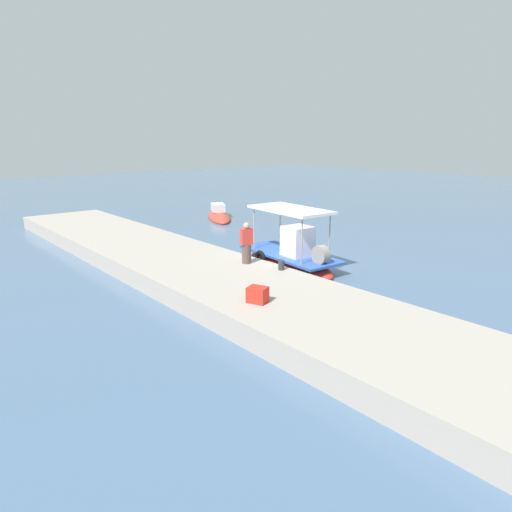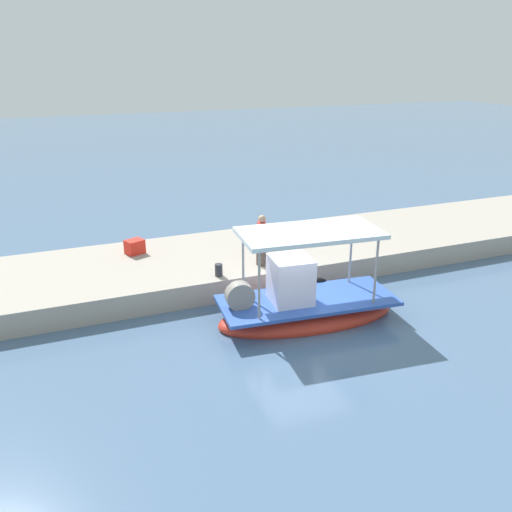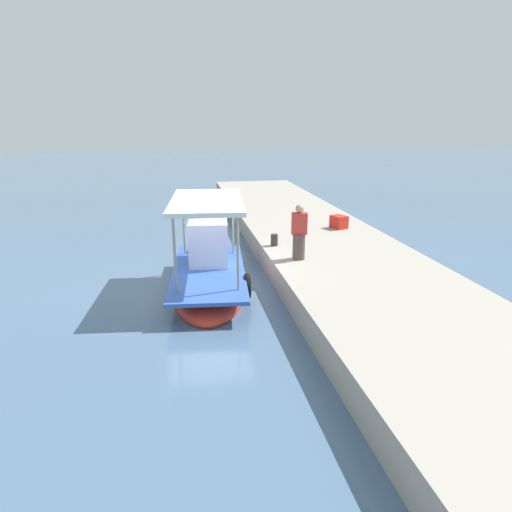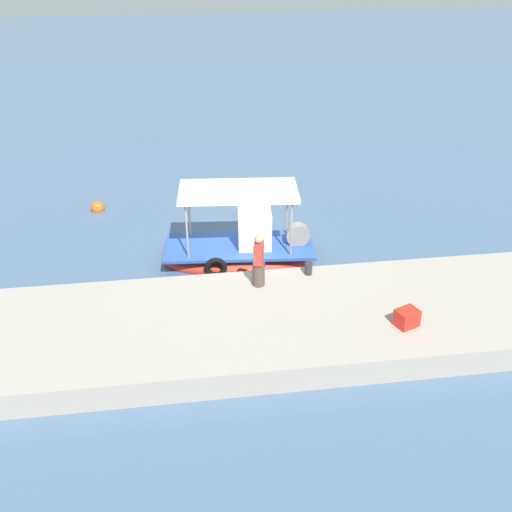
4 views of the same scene
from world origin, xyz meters
name	(u,v)px [view 1 (image 1 of 4)]	position (x,y,z in m)	size (l,w,h in m)	color
ground_plane	(294,268)	(0.00, 0.00, 0.00)	(120.00, 120.00, 0.00)	slate
dock_quay	(215,279)	(0.00, -4.36, 0.37)	(36.00, 4.82, 0.74)	#A79D91
main_fishing_boat	(291,257)	(-0.14, -0.05, 0.47)	(5.44, 2.52, 3.04)	red
fisherman_near_bollard	(247,245)	(0.05, -2.79, 1.51)	(0.46, 0.53, 1.68)	brown
mooring_bollard	(281,265)	(1.67, -2.39, 0.94)	(0.24, 0.24, 0.39)	#2D2D33
cargo_crate	(258,295)	(3.73, -5.39, 0.99)	(0.59, 0.47, 0.49)	red
marker_buoy	(286,232)	(-5.46, 4.90, 0.11)	(0.56, 0.56, 0.56)	orange
moored_boat_near	(219,216)	(-12.86, 5.19, 0.17)	(5.51, 3.99, 1.25)	#C63F2F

